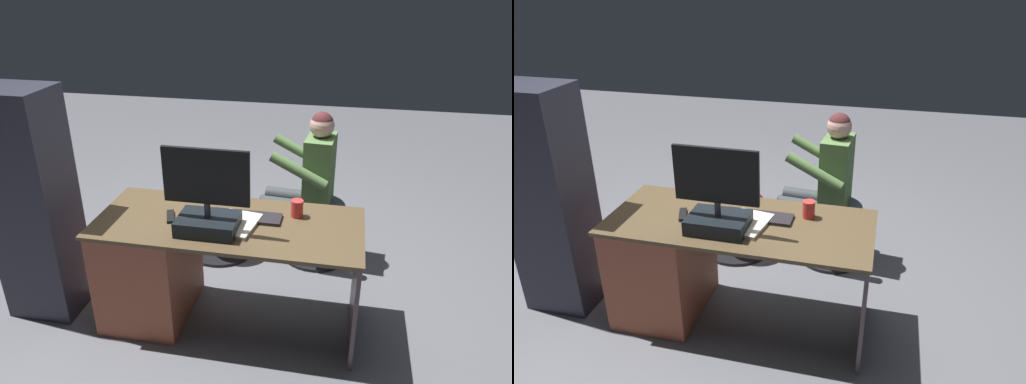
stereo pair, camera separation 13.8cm
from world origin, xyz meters
The scene contains 13 objects.
ground_plane centered at (0.00, 0.00, 0.00)m, with size 10.00×10.00×0.00m, color slate.
desk centered at (0.43, 0.44, 0.39)m, with size 1.59×0.68×0.73m.
monitor centered at (0.09, 0.56, 0.88)m, with size 0.49×0.25×0.50m.
keyboard centered at (-0.10, 0.38, 0.74)m, with size 0.42×0.14×0.02m, color #252126.
computer_mouse centered at (0.21, 0.36, 0.75)m, with size 0.06×0.10×0.04m, color #1E1D2E.
cup centered at (-0.39, 0.29, 0.78)m, with size 0.07×0.07×0.11m, color red.
tv_remote centered at (0.35, 0.46, 0.74)m, with size 0.04×0.15×0.02m, color black.
notebook_binder centered at (-0.06, 0.48, 0.74)m, with size 0.22×0.30×0.02m, color beige.
office_chair_teddy centered at (0.29, -0.39, 0.24)m, with size 0.57×0.57×0.45m.
teddy_bear centered at (0.29, -0.40, 0.60)m, with size 0.24×0.24×0.34m.
visitor_chair centered at (-0.47, -0.46, 0.25)m, with size 0.54×0.54×0.45m.
person centered at (-0.38, -0.45, 0.68)m, with size 0.57×0.51×1.17m.
equipment_rack centered at (1.23, 0.52, 0.75)m, with size 0.44×0.36×1.50m, color #2A2A37.
Camera 1 is at (-0.65, 2.86, 2.11)m, focal length 33.66 mm.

